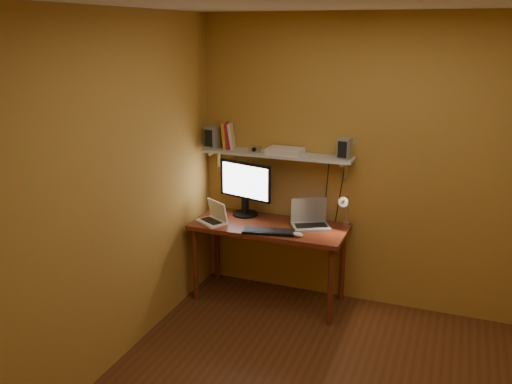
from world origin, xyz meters
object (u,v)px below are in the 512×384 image
at_px(desk, 269,233).
at_px(wall_shelf, 277,155).
at_px(netbook, 214,217).
at_px(mouse, 298,234).
at_px(speaker_left, 212,137).
at_px(laptop, 310,219).
at_px(router, 285,151).
at_px(monitor, 245,186).
at_px(shelf_camera, 255,149).
at_px(speaker_right, 345,149).
at_px(keyboard, 269,231).
at_px(desk_lamp, 345,207).

relative_size(desk, wall_shelf, 1.00).
xyz_separation_m(netbook, mouse, (0.82, -0.07, -0.04)).
bearing_deg(mouse, speaker_left, 175.23).
distance_m(laptop, router, 0.65).
relative_size(desk, laptop, 3.51).
xyz_separation_m(desk, wall_shelf, (0.00, 0.19, 0.69)).
distance_m(monitor, shelf_camera, 0.39).
xyz_separation_m(monitor, speaker_right, (0.93, 0.00, 0.43)).
bearing_deg(shelf_camera, keyboard, -52.06).
distance_m(wall_shelf, keyboard, 0.72).
relative_size(keyboard, mouse, 4.58).
height_order(desk, wall_shelf, wall_shelf).
distance_m(desk_lamp, shelf_camera, 0.96).
xyz_separation_m(laptop, speaker_right, (0.27, 0.08, 0.65)).
bearing_deg(desk, shelf_camera, 144.77).
xyz_separation_m(wall_shelf, speaker_left, (-0.64, -0.00, 0.12)).
xyz_separation_m(laptop, mouse, (-0.02, -0.29, -0.05)).
bearing_deg(speaker_left, mouse, -6.66).
xyz_separation_m(netbook, keyboard, (0.56, -0.07, -0.04)).
xyz_separation_m(mouse, shelf_camera, (-0.52, 0.32, 0.64)).
height_order(wall_shelf, keyboard, wall_shelf).
bearing_deg(wall_shelf, speaker_left, -179.77).
height_order(mouse, desk_lamp, desk_lamp).
bearing_deg(desk, laptop, 16.30).
distance_m(desk_lamp, speaker_right, 0.51).
distance_m(wall_shelf, router, 0.09).
relative_size(desk_lamp, shelf_camera, 3.38).
xyz_separation_m(speaker_left, router, (0.72, -0.01, -0.07)).
distance_m(desk, laptop, 0.40).
relative_size(monitor, desk_lamp, 1.48).
height_order(desk, speaker_left, speaker_left).
bearing_deg(keyboard, speaker_right, 23.48).
relative_size(laptop, mouse, 4.05).
bearing_deg(wall_shelf, laptop, -14.47).
distance_m(mouse, speaker_right, 0.84).
xyz_separation_m(desk, speaker_left, (-0.64, 0.19, 0.81)).
distance_m(wall_shelf, speaker_left, 0.65).
distance_m(monitor, laptop, 0.70).
bearing_deg(shelf_camera, laptop, -3.45).
xyz_separation_m(wall_shelf, router, (0.08, -0.01, 0.04)).
relative_size(desk, monitor, 2.52).
relative_size(laptop, netbook, 1.22).
distance_m(laptop, speaker_right, 0.71).
relative_size(wall_shelf, speaker_right, 7.70).
height_order(keyboard, speaker_right, speaker_right).
bearing_deg(monitor, speaker_left, -167.62).
relative_size(laptop, shelf_camera, 3.59).
relative_size(wall_shelf, keyboard, 3.10).
height_order(netbook, shelf_camera, shelf_camera).
bearing_deg(router, speaker_left, 179.22).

